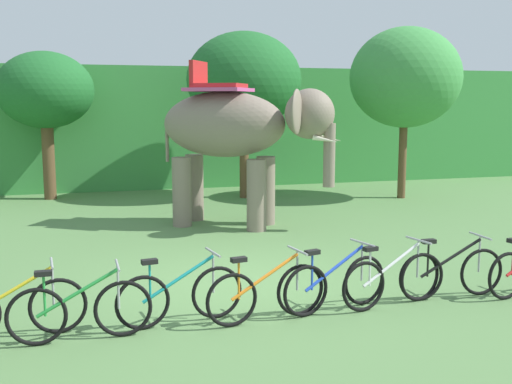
{
  "coord_description": "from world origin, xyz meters",
  "views": [
    {
      "loc": [
        -2.31,
        -9.08,
        2.86
      ],
      "look_at": [
        0.51,
        1.0,
        1.3
      ],
      "focal_mm": 42.6,
      "sensor_mm": 36.0,
      "label": 1
    }
  ],
  "objects_px": {
    "tree_far_left": "(244,80)",
    "elephant": "(238,131)",
    "tree_far_right": "(405,78)",
    "bike_green": "(80,310)",
    "bike_blue": "(336,283)",
    "bike_white": "(392,280)",
    "tree_center": "(45,91)",
    "bike_teal": "(180,295)",
    "bike_yellow": "(14,308)",
    "bike_orange": "(267,293)",
    "bike_black": "(451,272)"
  },
  "relations": [
    {
      "from": "tree_far_left",
      "to": "elephant",
      "type": "xyz_separation_m",
      "value": [
        -1.2,
        -4.06,
        -1.28
      ]
    },
    {
      "from": "tree_far_right",
      "to": "bike_green",
      "type": "height_order",
      "value": "tree_far_right"
    },
    {
      "from": "bike_blue",
      "to": "bike_white",
      "type": "relative_size",
      "value": 0.99
    },
    {
      "from": "tree_center",
      "to": "bike_white",
      "type": "bearing_deg",
      "value": -65.6
    },
    {
      "from": "elephant",
      "to": "bike_green",
      "type": "bearing_deg",
      "value": -119.37
    },
    {
      "from": "bike_green",
      "to": "bike_teal",
      "type": "height_order",
      "value": "same"
    },
    {
      "from": "bike_yellow",
      "to": "tree_far_right",
      "type": "bearing_deg",
      "value": 40.82
    },
    {
      "from": "tree_center",
      "to": "bike_orange",
      "type": "relative_size",
      "value": 2.54
    },
    {
      "from": "bike_orange",
      "to": "bike_green",
      "type": "bearing_deg",
      "value": -178.79
    },
    {
      "from": "tree_center",
      "to": "tree_far_right",
      "type": "distance_m",
      "value": 10.49
    },
    {
      "from": "tree_far_right",
      "to": "elephant",
      "type": "bearing_deg",
      "value": -154.56
    },
    {
      "from": "bike_yellow",
      "to": "elephant",
      "type": "bearing_deg",
      "value": 54.22
    },
    {
      "from": "bike_green",
      "to": "elephant",
      "type": "bearing_deg",
      "value": 60.63
    },
    {
      "from": "bike_orange",
      "to": "bike_white",
      "type": "bearing_deg",
      "value": 2.74
    },
    {
      "from": "tree_far_right",
      "to": "bike_teal",
      "type": "bearing_deg",
      "value": -132.62
    },
    {
      "from": "elephant",
      "to": "bike_blue",
      "type": "height_order",
      "value": "elephant"
    },
    {
      "from": "tree_far_right",
      "to": "bike_white",
      "type": "distance_m",
      "value": 10.58
    },
    {
      "from": "bike_green",
      "to": "bike_orange",
      "type": "distance_m",
      "value": 2.35
    },
    {
      "from": "bike_orange",
      "to": "bike_yellow",
      "type": "bearing_deg",
      "value": 175.63
    },
    {
      "from": "bike_green",
      "to": "bike_orange",
      "type": "xyz_separation_m",
      "value": [
        2.35,
        0.05,
        0.0
      ]
    },
    {
      "from": "tree_far_right",
      "to": "elephant",
      "type": "relative_size",
      "value": 1.25
    },
    {
      "from": "tree_center",
      "to": "tree_far_right",
      "type": "relative_size",
      "value": 0.86
    },
    {
      "from": "tree_center",
      "to": "bike_orange",
      "type": "bearing_deg",
      "value": -73.99
    },
    {
      "from": "bike_orange",
      "to": "bike_blue",
      "type": "height_order",
      "value": "same"
    },
    {
      "from": "bike_teal",
      "to": "bike_blue",
      "type": "height_order",
      "value": "same"
    },
    {
      "from": "elephant",
      "to": "bike_orange",
      "type": "height_order",
      "value": "elephant"
    },
    {
      "from": "elephant",
      "to": "bike_green",
      "type": "relative_size",
      "value": 2.35
    },
    {
      "from": "bike_black",
      "to": "bike_white",
      "type": "bearing_deg",
      "value": -174.56
    },
    {
      "from": "bike_yellow",
      "to": "bike_white",
      "type": "height_order",
      "value": "same"
    },
    {
      "from": "tree_far_right",
      "to": "bike_white",
      "type": "xyz_separation_m",
      "value": [
        -5.0,
        -8.77,
        -3.17
      ]
    },
    {
      "from": "tree_far_left",
      "to": "bike_orange",
      "type": "bearing_deg",
      "value": -102.89
    },
    {
      "from": "bike_yellow",
      "to": "bike_black",
      "type": "bearing_deg",
      "value": -0.5
    },
    {
      "from": "bike_green",
      "to": "bike_black",
      "type": "relative_size",
      "value": 1.0
    },
    {
      "from": "bike_yellow",
      "to": "bike_blue",
      "type": "relative_size",
      "value": 1.02
    },
    {
      "from": "bike_green",
      "to": "bike_blue",
      "type": "xyz_separation_m",
      "value": [
        3.38,
        0.19,
        0.0
      ]
    },
    {
      "from": "bike_yellow",
      "to": "bike_white",
      "type": "xyz_separation_m",
      "value": [
        4.98,
        -0.15,
        0.0
      ]
    },
    {
      "from": "elephant",
      "to": "bike_teal",
      "type": "distance_m",
      "value": 6.6
    },
    {
      "from": "bike_teal",
      "to": "elephant",
      "type": "bearing_deg",
      "value": 69.35
    },
    {
      "from": "tree_far_right",
      "to": "bike_yellow",
      "type": "distance_m",
      "value": 13.57
    },
    {
      "from": "bike_blue",
      "to": "bike_white",
      "type": "distance_m",
      "value": 0.84
    },
    {
      "from": "bike_orange",
      "to": "bike_teal",
      "type": "bearing_deg",
      "value": 169.67
    },
    {
      "from": "bike_green",
      "to": "bike_black",
      "type": "distance_m",
      "value": 5.23
    },
    {
      "from": "tree_center",
      "to": "bike_blue",
      "type": "bearing_deg",
      "value": -69.12
    },
    {
      "from": "tree_center",
      "to": "bike_blue",
      "type": "distance_m",
      "value": 12.44
    },
    {
      "from": "tree_center",
      "to": "bike_green",
      "type": "xyz_separation_m",
      "value": [
        0.94,
        -11.51,
        -2.78
      ]
    },
    {
      "from": "tree_far_left",
      "to": "tree_far_right",
      "type": "xyz_separation_m",
      "value": [
        4.53,
        -1.34,
        0.07
      ]
    },
    {
      "from": "bike_teal",
      "to": "bike_green",
      "type": "bearing_deg",
      "value": -168.6
    },
    {
      "from": "bike_white",
      "to": "tree_far_right",
      "type": "bearing_deg",
      "value": 60.32
    },
    {
      "from": "bike_white",
      "to": "elephant",
      "type": "bearing_deg",
      "value": 96.93
    },
    {
      "from": "tree_far_left",
      "to": "elephant",
      "type": "height_order",
      "value": "tree_far_left"
    }
  ]
}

